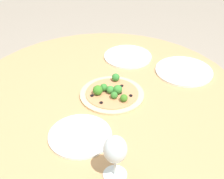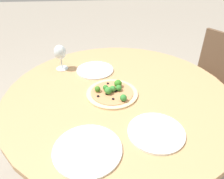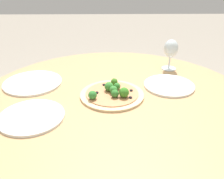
{
  "view_description": "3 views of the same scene",
  "coord_description": "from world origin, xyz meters",
  "px_view_note": "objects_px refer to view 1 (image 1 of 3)",
  "views": [
    {
      "loc": [
        -0.78,
        -0.76,
        1.55
      ],
      "look_at": [
        0.01,
        -0.04,
        0.79
      ],
      "focal_mm": 50.0,
      "sensor_mm": 36.0,
      "label": 1
    },
    {
      "loc": [
        0.96,
        -0.11,
        1.43
      ],
      "look_at": [
        0.01,
        -0.04,
        0.79
      ],
      "focal_mm": 35.0,
      "sensor_mm": 36.0,
      "label": 2
    },
    {
      "loc": [
        0.03,
        0.9,
        1.28
      ],
      "look_at": [
        0.01,
        -0.04,
        0.79
      ],
      "focal_mm": 40.0,
      "sensor_mm": 36.0,
      "label": 3
    }
  ],
  "objects_px": {
    "pizza": "(112,93)",
    "wine_glass": "(115,151)",
    "plate_near": "(184,71)",
    "plate_far": "(80,135)",
    "plate_side": "(128,56)"
  },
  "relations": [
    {
      "from": "plate_near",
      "to": "plate_side",
      "type": "distance_m",
      "value": 0.3
    },
    {
      "from": "plate_far",
      "to": "plate_side",
      "type": "bearing_deg",
      "value": 23.86
    },
    {
      "from": "pizza",
      "to": "plate_near",
      "type": "xyz_separation_m",
      "value": [
        0.37,
        -0.13,
        -0.01
      ]
    },
    {
      "from": "pizza",
      "to": "plate_side",
      "type": "height_order",
      "value": "pizza"
    },
    {
      "from": "plate_far",
      "to": "plate_side",
      "type": "distance_m",
      "value": 0.62
    },
    {
      "from": "wine_glass",
      "to": "plate_far",
      "type": "xyz_separation_m",
      "value": [
        0.04,
        0.21,
        -0.1
      ]
    },
    {
      "from": "pizza",
      "to": "plate_near",
      "type": "bearing_deg",
      "value": -18.75
    },
    {
      "from": "pizza",
      "to": "plate_near",
      "type": "relative_size",
      "value": 1.01
    },
    {
      "from": "plate_far",
      "to": "plate_near",
      "type": "bearing_deg",
      "value": -3.53
    },
    {
      "from": "wine_glass",
      "to": "plate_near",
      "type": "distance_m",
      "value": 0.71
    },
    {
      "from": "plate_near",
      "to": "plate_side",
      "type": "xyz_separation_m",
      "value": [
        -0.07,
        0.29,
        0.0
      ]
    },
    {
      "from": "wine_glass",
      "to": "plate_far",
      "type": "relative_size",
      "value": 0.7
    },
    {
      "from": "pizza",
      "to": "wine_glass",
      "type": "xyz_separation_m",
      "value": [
        -0.31,
        -0.3,
        0.1
      ]
    },
    {
      "from": "pizza",
      "to": "plate_side",
      "type": "xyz_separation_m",
      "value": [
        0.3,
        0.16,
        -0.01
      ]
    },
    {
      "from": "pizza",
      "to": "plate_near",
      "type": "distance_m",
      "value": 0.39
    }
  ]
}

